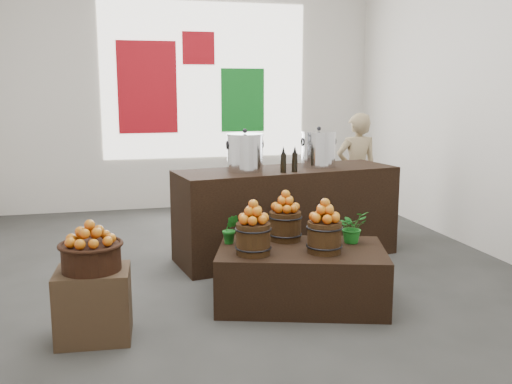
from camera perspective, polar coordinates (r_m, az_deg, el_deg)
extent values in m
plane|color=#3C3B39|center=(5.98, -2.31, -8.10)|extent=(7.00, 7.00, 0.00)
cube|color=silver|center=(9.12, -7.02, 10.96)|extent=(6.00, 0.04, 4.00)
cube|color=white|center=(9.15, -5.10, 11.00)|extent=(3.20, 0.02, 2.40)
cube|color=#AA0D17|center=(9.04, -10.81, 10.23)|extent=(0.90, 0.04, 1.40)
cube|color=#117220|center=(9.25, -1.34, 9.17)|extent=(0.70, 0.04, 1.00)
cube|color=#AA0D17|center=(9.14, -5.78, 14.12)|extent=(0.50, 0.04, 0.50)
cube|color=#4A3522|center=(4.58, -15.91, -10.76)|extent=(0.58, 0.49, 0.55)
cylinder|color=black|center=(4.46, -16.15, -6.29)|extent=(0.44, 0.44, 0.20)
cube|color=black|center=(5.12, 4.54, -8.33)|extent=(1.65, 1.29, 0.50)
cylinder|color=#3B2210|center=(4.82, -0.28, -4.70)|extent=(0.29, 0.29, 0.27)
cylinder|color=#3B2210|center=(4.91, 6.85, -4.49)|extent=(0.29, 0.29, 0.27)
cylinder|color=#3B2210|center=(5.27, 2.95, -3.41)|extent=(0.29, 0.29, 0.27)
imported|color=#16691C|center=(5.25, 9.59, -3.45)|extent=(0.32, 0.29, 0.29)
imported|color=#16691C|center=(5.15, -2.56, -3.72)|extent=(0.17, 0.15, 0.27)
cube|color=black|center=(6.42, 3.09, -2.12)|extent=(2.56, 1.17, 1.01)
cylinder|color=silver|center=(6.10, -1.12, 3.87)|extent=(0.38, 0.38, 0.38)
cylinder|color=silver|center=(6.49, 6.27, 4.20)|extent=(0.38, 0.38, 0.38)
imported|color=#937E5A|center=(7.79, 10.02, 2.03)|extent=(0.58, 0.39, 1.57)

